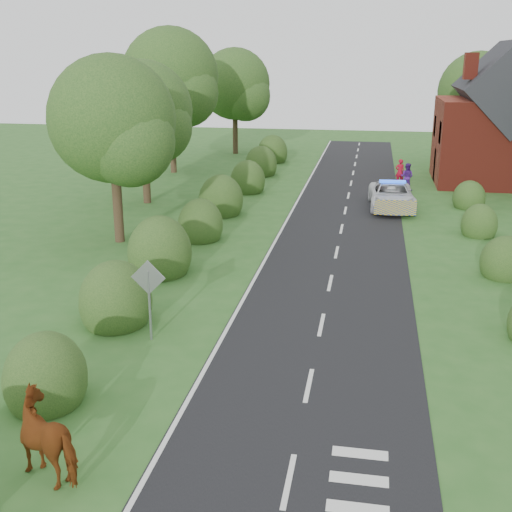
% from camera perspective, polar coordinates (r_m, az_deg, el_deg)
% --- Properties ---
extents(ground, '(120.00, 120.00, 0.00)m').
position_cam_1_polar(ground, '(17.15, 4.71, -11.44)').
color(ground, '#2E6124').
extents(road, '(6.00, 70.00, 0.02)m').
position_cam_1_polar(road, '(31.11, 7.51, 1.92)').
color(road, black).
rests_on(road, ground).
extents(road_markings, '(4.96, 70.00, 0.01)m').
position_cam_1_polar(road_markings, '(29.23, 4.15, 1.04)').
color(road_markings, white).
rests_on(road_markings, road).
extents(hedgerow_left, '(2.75, 50.41, 3.00)m').
position_cam_1_polar(hedgerow_left, '(28.78, -5.86, 2.23)').
color(hedgerow_left, '#22421B').
rests_on(hedgerow_left, ground).
extents(hedgerow_right, '(2.10, 45.78, 2.10)m').
position_cam_1_polar(hedgerow_right, '(27.80, 20.81, 0.17)').
color(hedgerow_right, '#22421B').
rests_on(hedgerow_right, ground).
extents(tree_left_a, '(5.74, 5.60, 8.38)m').
position_cam_1_polar(tree_left_a, '(29.16, -12.30, 11.31)').
color(tree_left_a, '#332316').
rests_on(tree_left_a, ground).
extents(tree_left_b, '(5.74, 5.60, 8.07)m').
position_cam_1_polar(tree_left_b, '(37.16, -9.73, 12.25)').
color(tree_left_b, '#332316').
rests_on(tree_left_b, ground).
extents(tree_left_c, '(6.97, 6.80, 10.22)m').
position_cam_1_polar(tree_left_c, '(46.96, -7.32, 15.21)').
color(tree_left_c, '#332316').
rests_on(tree_left_c, ground).
extents(tree_left_d, '(6.15, 6.00, 8.89)m').
position_cam_1_polar(tree_left_d, '(56.08, -1.65, 14.78)').
color(tree_left_d, '#332316').
rests_on(tree_left_d, ground).
extents(tree_right_c, '(6.15, 6.00, 8.58)m').
position_cam_1_polar(tree_right_c, '(53.49, 19.38, 13.38)').
color(tree_right_c, '#332316').
rests_on(tree_right_c, ground).
extents(road_sign, '(1.06, 0.08, 2.53)m').
position_cam_1_polar(road_sign, '(19.28, -9.51, -2.87)').
color(road_sign, gray).
rests_on(road_sign, ground).
extents(house, '(8.00, 7.40, 9.17)m').
position_cam_1_polar(house, '(45.92, 20.89, 10.75)').
color(house, maroon).
rests_on(house, ground).
extents(cow, '(2.31, 1.73, 1.46)m').
position_cam_1_polar(cow, '(14.25, -17.56, -15.41)').
color(cow, brown).
rests_on(cow, ground).
extents(police_van, '(2.67, 5.38, 1.60)m').
position_cam_1_polar(police_van, '(36.81, 11.97, 5.26)').
color(police_van, silver).
rests_on(police_van, ground).
extents(pedestrian_red, '(0.69, 0.54, 1.68)m').
position_cam_1_polar(pedestrian_red, '(43.93, 12.66, 7.32)').
color(pedestrian_red, '#A40C23').
rests_on(pedestrian_red, ground).
extents(pedestrian_purple, '(1.03, 0.92, 1.74)m').
position_cam_1_polar(pedestrian_purple, '(42.02, 13.26, 6.87)').
color(pedestrian_purple, '#491B7D').
rests_on(pedestrian_purple, ground).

